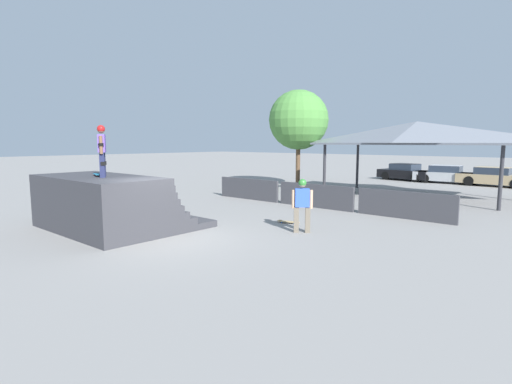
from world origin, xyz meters
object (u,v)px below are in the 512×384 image
object	(u,v)px
bystander_walking	(302,201)
parked_car_silver	(447,175)
skateboard_on_ground	(288,222)
skateboard_on_deck	(98,174)
tree_beside_pavilion	(299,120)
parked_car_black	(406,172)
parked_car_tan	(494,177)
skater_on_deck	(102,147)

from	to	relation	value
bystander_walking	parked_car_silver	xyz separation A→B (m)	(-1.19, 19.82, -0.42)
bystander_walking	skateboard_on_ground	bearing A→B (deg)	-73.90
bystander_walking	skateboard_on_ground	world-z (taller)	bystander_walking
skateboard_on_deck	tree_beside_pavilion	xyz separation A→B (m)	(-2.60, 15.06, 2.46)
skateboard_on_ground	tree_beside_pavilion	world-z (taller)	tree_beside_pavilion
skateboard_on_ground	parked_car_black	xyz separation A→B (m)	(-2.98, 19.13, 0.54)
tree_beside_pavilion	parked_car_tan	world-z (taller)	tree_beside_pavilion
parked_car_tan	skateboard_on_ground	bearing A→B (deg)	-96.35
skateboard_on_deck	parked_car_tan	distance (m)	24.84
tree_beside_pavilion	parked_car_silver	distance (m)	11.73
bystander_walking	parked_car_silver	size ratio (longest dim) A/B	0.39
skateboard_on_deck	parked_car_tan	xyz separation A→B (m)	(7.10, 23.78, -1.26)
skateboard_on_deck	skateboard_on_ground	distance (m)	6.69
skateboard_on_deck	parked_car_silver	world-z (taller)	skateboard_on_deck
parked_car_black	bystander_walking	bearing A→B (deg)	-67.61
skater_on_deck	parked_car_black	xyz separation A→B (m)	(0.57, 24.21, -2.14)
parked_car_silver	skateboard_on_deck	bearing A→B (deg)	-103.83
skateboard_on_ground	parked_car_black	size ratio (longest dim) A/B	0.19
parked_car_tan	skater_on_deck	bearing A→B (deg)	-102.61
skater_on_deck	parked_car_silver	distance (m)	24.38
skateboard_on_ground	parked_car_silver	world-z (taller)	parked_car_silver
skater_on_deck	tree_beside_pavilion	xyz separation A→B (m)	(-3.11, 15.14, 1.58)
skateboard_on_deck	parked_car_black	size ratio (longest dim) A/B	0.19
bystander_walking	parked_car_tan	world-z (taller)	bystander_walking
skater_on_deck	tree_beside_pavilion	size ratio (longest dim) A/B	0.26
parked_car_tan	bystander_walking	bearing A→B (deg)	-92.46
skateboard_on_ground	skater_on_deck	bearing A→B (deg)	41.13
skateboard_on_deck	skateboard_on_ground	xyz separation A→B (m)	(4.06, 5.00, -1.80)
skateboard_on_deck	parked_car_black	xyz separation A→B (m)	(1.08, 24.13, -1.26)
skater_on_deck	tree_beside_pavilion	world-z (taller)	tree_beside_pavilion
skater_on_deck	parked_car_silver	bearing A→B (deg)	114.35
skateboard_on_deck	parked_car_tan	world-z (taller)	skateboard_on_deck
skater_on_deck	parked_car_black	world-z (taller)	skater_on_deck
skater_on_deck	bystander_walking	world-z (taller)	skater_on_deck
skater_on_deck	bystander_walking	xyz separation A→B (m)	(4.77, 4.20, -1.72)
bystander_walking	parked_car_silver	distance (m)	19.86
parked_car_silver	skateboard_on_ground	bearing A→B (deg)	-94.21
skater_on_deck	parked_car_tan	bearing A→B (deg)	107.38
parked_car_black	parked_car_tan	world-z (taller)	same
skater_on_deck	skateboard_on_deck	world-z (taller)	skater_on_deck
skateboard_on_deck	bystander_walking	distance (m)	6.75
tree_beside_pavilion	skateboard_on_ground	bearing A→B (deg)	-56.48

